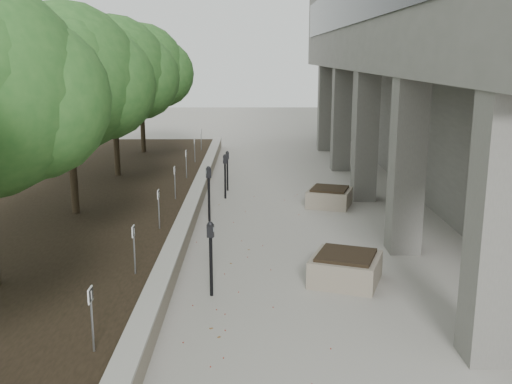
{
  "coord_description": "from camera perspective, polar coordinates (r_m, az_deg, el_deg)",
  "views": [
    {
      "loc": [
        -0.12,
        -7.02,
        4.46
      ],
      "look_at": [
        -0.02,
        6.59,
        1.28
      ],
      "focal_mm": 41.03,
      "sensor_mm": 36.0,
      "label": 1
    }
  ],
  "objects": [
    {
      "name": "planting_bed",
      "position": [
        17.43,
        -18.38,
        -1.68
      ],
      "size": [
        7.0,
        26.0,
        0.4
      ],
      "primitive_type": "cube",
      "color": "black",
      "rests_on": "ground"
    },
    {
      "name": "parking_sign_6",
      "position": [
        19.97,
        -6.82,
        2.73
      ],
      "size": [
        0.04,
        0.22,
        0.96
      ],
      "primitive_type": null,
      "color": "black",
      "rests_on": "planting_bed"
    },
    {
      "name": "parking_meter_2",
      "position": [
        11.08,
        -4.42,
        -6.53
      ],
      "size": [
        0.16,
        0.13,
        1.47
      ],
      "primitive_type": null,
      "rotation": [
        0.0,
        0.0,
        -0.19
      ],
      "color": "black",
      "rests_on": "ground"
    },
    {
      "name": "parking_meter_4",
      "position": [
        18.59,
        -3.03,
        1.52
      ],
      "size": [
        0.16,
        0.13,
        1.44
      ],
      "primitive_type": null,
      "rotation": [
        0.0,
        0.0,
        0.24
      ],
      "color": "black",
      "rests_on": "ground"
    },
    {
      "name": "crabapple_tree_4",
      "position": [
        20.61,
        -13.71,
        9.06
      ],
      "size": [
        4.6,
        4.0,
        5.44
      ],
      "primitive_type": null,
      "color": "#285A22",
      "rests_on": "planting_bed"
    },
    {
      "name": "crabapple_tree_3",
      "position": [
        15.79,
        -17.81,
        7.66
      ],
      "size": [
        4.6,
        4.0,
        5.44
      ],
      "primitive_type": null,
      "color": "#285A22",
      "rests_on": "planting_bed"
    },
    {
      "name": "retaining_wall",
      "position": [
        16.65,
        -6.27,
        -1.57
      ],
      "size": [
        0.39,
        26.0,
        0.5
      ],
      "primitive_type": null,
      "color": "gray",
      "rests_on": "ground"
    },
    {
      "name": "planter_front",
      "position": [
        11.98,
        8.73,
        -7.31
      ],
      "size": [
        1.66,
        1.66,
        0.6
      ],
      "primitive_type": null,
      "rotation": [
        0.0,
        0.0,
        -0.35
      ],
      "color": "gray",
      "rests_on": "ground"
    },
    {
      "name": "parking_sign_5",
      "position": [
        17.05,
        -7.91,
        0.9
      ],
      "size": [
        0.04,
        0.22,
        0.96
      ],
      "primitive_type": null,
      "color": "black",
      "rests_on": "planting_bed"
    },
    {
      "name": "planter_back",
      "position": [
        17.86,
        7.17,
        -0.47
      ],
      "size": [
        1.55,
        1.55,
        0.57
      ],
      "primitive_type": null,
      "rotation": [
        0.0,
        0.0,
        -0.31
      ],
      "color": "gray",
      "rests_on": "ground"
    },
    {
      "name": "berry_scatter",
      "position": [
        12.82,
        -0.29,
        -7.16
      ],
      "size": [
        3.3,
        14.1,
        0.02
      ],
      "primitive_type": null,
      "color": "#971D0A",
      "rests_on": "ground"
    },
    {
      "name": "parking_sign_7",
      "position": [
        22.91,
        -6.0,
        4.09
      ],
      "size": [
        0.04,
        0.22,
        0.96
      ],
      "primitive_type": null,
      "color": "black",
      "rests_on": "planting_bed"
    },
    {
      "name": "parking_sign_3",
      "position": [
        11.34,
        -11.79,
        -5.56
      ],
      "size": [
        0.04,
        0.22,
        0.96
      ],
      "primitive_type": null,
      "color": "black",
      "rests_on": "planting_bed"
    },
    {
      "name": "parking_sign_2",
      "position": [
        8.63,
        -15.7,
        -11.91
      ],
      "size": [
        0.04,
        0.22,
        0.96
      ],
      "primitive_type": null,
      "color": "black",
      "rests_on": "planting_bed"
    },
    {
      "name": "parking_sign_4",
      "position": [
        14.17,
        -9.45,
        -1.68
      ],
      "size": [
        0.04,
        0.22,
        0.96
      ],
      "primitive_type": null,
      "color": "black",
      "rests_on": "planting_bed"
    },
    {
      "name": "parking_meter_5",
      "position": [
        19.7,
        -2.8,
        2.07
      ],
      "size": [
        0.14,
        0.11,
        1.36
      ],
      "primitive_type": null,
      "rotation": [
        0.0,
        0.0,
        0.07
      ],
      "color": "black",
      "rests_on": "ground"
    },
    {
      "name": "parking_meter_3",
      "position": [
        16.02,
        -4.61,
        -0.19
      ],
      "size": [
        0.18,
        0.15,
        1.55
      ],
      "primitive_type": null,
      "rotation": [
        0.0,
        0.0,
        0.32
      ],
      "color": "black",
      "rests_on": "ground"
    },
    {
      "name": "parking_sign_8",
      "position": [
        25.87,
        -5.37,
        5.14
      ],
      "size": [
        0.04,
        0.22,
        0.96
      ],
      "primitive_type": null,
      "color": "black",
      "rests_on": "planting_bed"
    },
    {
      "name": "crabapple_tree_5",
      "position": [
        25.49,
        -11.15,
        9.9
      ],
      "size": [
        4.6,
        4.0,
        5.44
      ],
      "primitive_type": null,
      "color": "#285A22",
      "rests_on": "planting_bed"
    }
  ]
}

